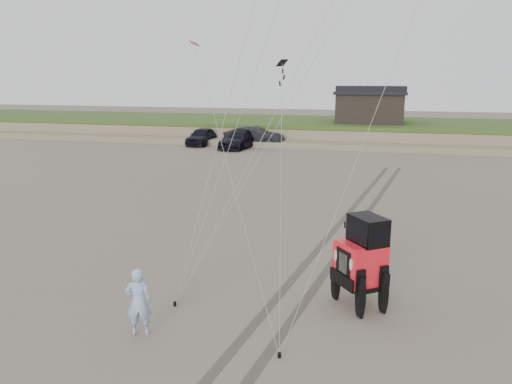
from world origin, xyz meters
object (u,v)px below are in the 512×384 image
jeep (360,271)px  truck_c (239,139)px  cabin (370,106)px  man (139,302)px  truck_b (254,136)px  truck_a (202,136)px

jeep → truck_c: bearing=164.9°
cabin → jeep: 35.64m
cabin → man: (-4.08, -38.35, -2.40)m
truck_b → truck_c: (-0.88, -1.51, -0.10)m
truck_b → truck_c: size_ratio=1.00×
truck_a → cabin: bearing=25.5°
truck_a → jeep: jeep is taller
truck_a → jeep: size_ratio=0.83×
truck_a → truck_b: bearing=4.9°
truck_b → man: 32.59m
truck_b → man: bearing=-169.7°
man → cabin: bearing=-113.4°
man → truck_b: bearing=-97.6°
truck_b → man: (5.49, -32.13, -0.01)m
truck_c → jeep: jeep is taller
truck_b → man: size_ratio=3.09×
truck_c → cabin: bearing=46.8°
cabin → jeep: bearing=-88.6°
truck_b → jeep: size_ratio=0.97×
truck_a → truck_c: bearing=-16.4°
cabin → truck_a: size_ratio=1.45×
truck_c → jeep: size_ratio=0.96×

